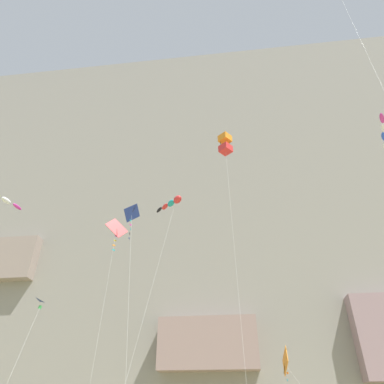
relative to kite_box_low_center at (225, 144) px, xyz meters
The scene contains 7 objects.
cliff_face 34.92m from the kite_box_low_center, 96.39° to the left, with size 180.00×26.95×68.42m.
kite_box_low_center is the anchor object (origin of this frame).
kite_diamond_mid_right 19.82m from the kite_box_low_center, 51.87° to the left, with size 3.05×6.22×7.25m.
kite_diamond_near_cliff 13.95m from the kite_box_low_center, 160.13° to the left, with size 2.10×3.26×19.67m.
kite_delta_far_left 21.81m from the kite_box_low_center, behind, with size 0.88×4.35×9.78m.
kite_diamond_mid_left 11.65m from the kite_box_low_center, behind, with size 2.50×4.16×18.36m.
kite_windsock_high_left 7.90m from the kite_box_low_center, 151.89° to the left, with size 3.71×8.02×21.01m.
Camera 1 is at (3.66, -1.62, 2.39)m, focal length 32.82 mm.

